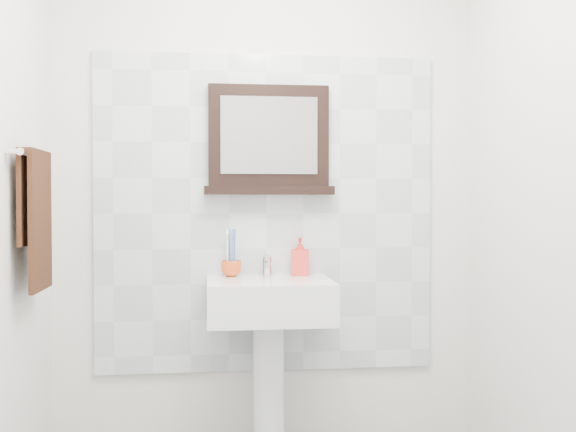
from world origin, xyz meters
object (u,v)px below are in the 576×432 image
object	(u,v)px
soap_dispenser	(300,256)
hand_towel	(36,209)
toothbrush_cup	(231,269)
pedestal_sink	(269,320)
framed_mirror	(269,143)

from	to	relation	value
soap_dispenser	hand_towel	world-z (taller)	hand_towel
soap_dispenser	hand_towel	size ratio (longest dim) A/B	0.32
toothbrush_cup	hand_towel	distance (m)	0.91
toothbrush_cup	soap_dispenser	distance (m)	0.33
pedestal_sink	toothbrush_cup	bearing A→B (deg)	142.45
framed_mirror	hand_towel	distance (m)	1.09
pedestal_sink	soap_dispenser	xyz separation A→B (m)	(0.16, 0.15, 0.27)
framed_mirror	hand_towel	size ratio (longest dim) A/B	1.10
pedestal_sink	hand_towel	size ratio (longest dim) A/B	1.75
pedestal_sink	framed_mirror	world-z (taller)	framed_mirror
toothbrush_cup	hand_towel	xyz separation A→B (m)	(-0.77, -0.38, 0.28)
toothbrush_cup	pedestal_sink	bearing A→B (deg)	-37.55
soap_dispenser	framed_mirror	bearing A→B (deg)	167.73
framed_mirror	hand_towel	bearing A→B (deg)	-155.35
toothbrush_cup	framed_mirror	size ratio (longest dim) A/B	0.16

